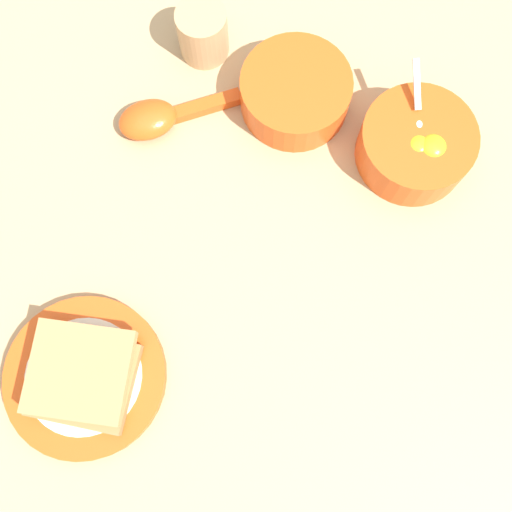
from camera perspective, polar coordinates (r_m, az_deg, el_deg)
The scene contains 7 objects.
ground_plane at distance 0.69m, azimuth 4.46°, elevation 2.69°, with size 3.00×3.00×0.00m, color tan.
egg_bowl at distance 0.72m, azimuth 14.97°, elevation 10.20°, with size 0.14×0.13×0.08m.
toast_plate at distance 0.68m, azimuth -15.94°, elevation -10.98°, with size 0.17×0.17×0.02m.
toast_sandwich at distance 0.65m, azimuth -16.26°, elevation -10.89°, with size 0.12×0.12×0.03m.
soup_spoon at distance 0.74m, azimuth -9.44°, elevation 12.87°, with size 0.08×0.15×0.03m.
congee_bowl at distance 0.73m, azimuth 3.77°, elevation 15.35°, with size 0.13×0.13×0.05m.
drinking_cup at distance 0.77m, azimuth -5.10°, elevation 20.50°, with size 0.06×0.06×0.07m.
Camera 1 is at (0.21, -0.05, 0.66)m, focal length 42.00 mm.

